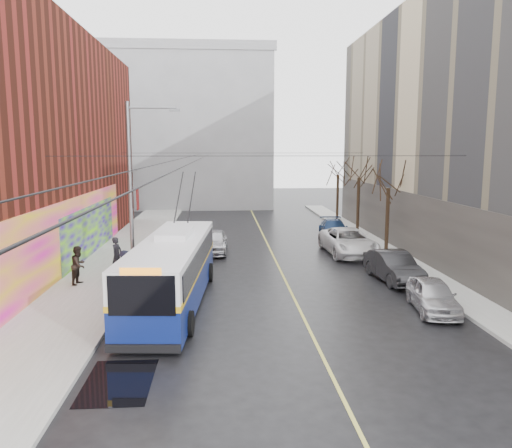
% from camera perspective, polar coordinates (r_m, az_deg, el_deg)
% --- Properties ---
extents(ground, '(140.00, 140.00, 0.00)m').
position_cam_1_polar(ground, '(16.86, 2.33, -14.83)').
color(ground, black).
rests_on(ground, ground).
extents(sidewalk_left, '(4.00, 60.00, 0.15)m').
position_cam_1_polar(sidewalk_left, '(28.85, -16.48, -5.05)').
color(sidewalk_left, gray).
rests_on(sidewalk_left, ground).
extents(sidewalk_right, '(2.00, 60.00, 0.15)m').
position_cam_1_polar(sidewalk_right, '(30.14, 17.05, -4.50)').
color(sidewalk_right, gray).
rests_on(sidewalk_right, ground).
extents(lane_line, '(0.12, 50.00, 0.01)m').
position_cam_1_polar(lane_line, '(30.30, 2.25, -4.19)').
color(lane_line, '#BFB74C').
rests_on(lane_line, ground).
extents(building_far, '(20.50, 12.10, 18.00)m').
position_cam_1_polar(building_far, '(60.56, -8.16, 10.69)').
color(building_far, gray).
rests_on(building_far, ground).
extents(streetlight_pole, '(2.65, 0.60, 9.00)m').
position_cam_1_polar(streetlight_pole, '(25.82, -13.83, 4.22)').
color(streetlight_pole, slate).
rests_on(streetlight_pole, ground).
extents(catenary_wires, '(18.00, 60.00, 0.22)m').
position_cam_1_polar(catenary_wires, '(30.16, -5.56, 7.68)').
color(catenary_wires, black).
extents(tree_near, '(3.20, 3.20, 6.40)m').
position_cam_1_polar(tree_near, '(33.20, 14.95, 5.32)').
color(tree_near, black).
rests_on(tree_near, ground).
extents(tree_mid, '(3.20, 3.20, 6.68)m').
position_cam_1_polar(tree_mid, '(39.87, 11.71, 6.32)').
color(tree_mid, black).
rests_on(tree_mid, ground).
extents(tree_far, '(3.20, 3.20, 6.57)m').
position_cam_1_polar(tree_far, '(46.65, 9.39, 6.55)').
color(tree_far, black).
rests_on(tree_far, ground).
extents(puddle, '(1.93, 2.99, 0.01)m').
position_cam_1_polar(puddle, '(15.69, -15.42, -17.00)').
color(puddle, black).
rests_on(puddle, ground).
extents(pigeons_flying, '(3.91, 2.85, 1.93)m').
position_cam_1_polar(pigeons_flying, '(25.58, -7.16, 9.04)').
color(pigeons_flying, slate).
extents(trolleybus, '(3.36, 11.73, 5.50)m').
position_cam_1_polar(trolleybus, '(21.91, -9.53, -5.19)').
color(trolleybus, '#0B1856').
rests_on(trolleybus, ground).
extents(parked_car_a, '(2.14, 4.16, 1.35)m').
position_cam_1_polar(parked_car_a, '(22.18, 19.56, -7.68)').
color(parked_car_a, silver).
rests_on(parked_car_a, ground).
extents(parked_car_b, '(1.97, 4.72, 1.52)m').
position_cam_1_polar(parked_car_b, '(26.47, 15.45, -4.70)').
color(parked_car_b, '#242426').
rests_on(parked_car_b, ground).
extents(parked_car_c, '(3.00, 6.07, 1.66)m').
position_cam_1_polar(parked_car_c, '(32.41, 10.50, -2.00)').
color(parked_car_c, silver).
rests_on(parked_car_c, ground).
extents(parked_car_d, '(2.44, 5.01, 1.40)m').
position_cam_1_polar(parked_car_d, '(38.16, 8.87, -0.57)').
color(parked_car_d, '#162A4E').
rests_on(parked_car_d, ground).
extents(following_car, '(1.94, 4.48, 1.51)m').
position_cam_1_polar(following_car, '(32.49, -4.90, -2.00)').
color(following_car, silver).
rests_on(following_car, ground).
extents(pedestrian_a, '(0.69, 0.82, 1.93)m').
position_cam_1_polar(pedestrian_a, '(27.55, -15.62, -3.44)').
color(pedestrian_a, black).
rests_on(pedestrian_a, sidewalk_left).
extents(pedestrian_b, '(0.91, 1.06, 1.89)m').
position_cam_1_polar(pedestrian_b, '(25.85, -19.60, -4.44)').
color(pedestrian_b, black).
rests_on(pedestrian_b, sidewalk_left).
extents(pedestrian_c, '(1.21, 1.12, 1.64)m').
position_cam_1_polar(pedestrian_c, '(25.39, -14.74, -4.75)').
color(pedestrian_c, black).
rests_on(pedestrian_c, sidewalk_left).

